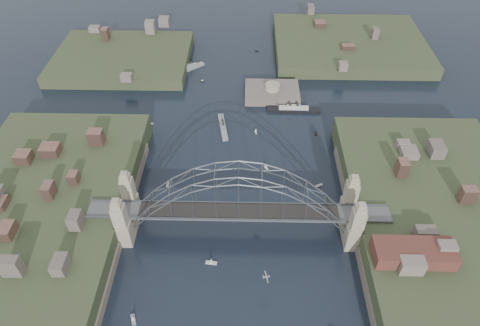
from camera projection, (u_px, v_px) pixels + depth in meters
name	position (u px, v px, depth m)	size (l,w,h in m)	color
ground	(239.00, 230.00, 123.41)	(500.00, 500.00, 0.00)	black
bridge	(239.00, 202.00, 115.03)	(84.00, 13.80, 24.60)	#525254
shore_west	(41.00, 223.00, 122.97)	(50.50, 90.00, 12.00)	#323C22
shore_east	(439.00, 229.00, 121.17)	(50.50, 90.00, 12.00)	#323C22
headland_nw	(123.00, 62.00, 193.59)	(60.00, 45.00, 9.00)	#323C22
headland_ne	(349.00, 48.00, 202.77)	(70.00, 55.00, 9.50)	#323C22
fort_island	(272.00, 96.00, 174.78)	(22.00, 16.00, 9.40)	#60534B
wharf_shed	(414.00, 253.00, 105.65)	(20.00, 8.00, 4.00)	#592D26
finger_pier	(398.00, 324.00, 101.79)	(4.00, 22.00, 1.40)	#525254
naval_cruiser_near	(223.00, 126.00, 158.15)	(4.75, 15.79, 4.70)	#92969A
naval_cruiser_far	(189.00, 68.00, 188.89)	(13.16, 11.30, 5.16)	#92969A
ocean_liner	(293.00, 109.00, 165.97)	(20.94, 3.28, 5.13)	black
aeroplane	(266.00, 277.00, 104.20)	(1.87, 3.37, 0.49)	#A4A7AB
small_boat_a	(167.00, 183.00, 136.16)	(1.04, 2.47, 2.38)	beige
small_boat_b	(266.00, 166.00, 142.02)	(1.51, 2.14, 2.38)	beige
small_boat_c	(211.00, 262.00, 114.66)	(3.23, 1.43, 2.38)	beige
small_boat_d	(316.00, 133.00, 156.17)	(0.86, 2.32, 0.45)	beige
small_boat_e	(149.00, 124.00, 160.23)	(3.07, 1.07, 0.45)	beige
small_boat_f	(256.00, 131.00, 155.93)	(1.27, 1.91, 2.38)	beige
small_boat_h	(202.00, 81.00, 182.17)	(1.82, 1.05, 1.43)	beige
small_boat_i	(319.00, 186.00, 136.45)	(2.64, 1.94, 0.45)	beige
small_boat_j	(133.00, 319.00, 102.71)	(1.93, 3.09, 2.38)	beige
small_boat_k	(257.00, 51.00, 201.78)	(1.97, 1.04, 0.45)	beige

